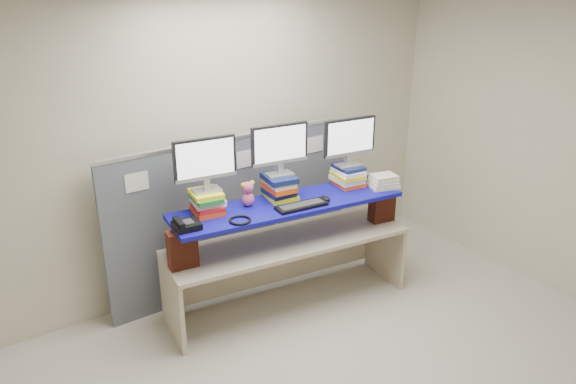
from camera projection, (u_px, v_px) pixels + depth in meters
room at (368, 215)px, 3.76m from camera, size 5.00×4.00×2.80m
cubicle_partition at (237, 213)px, 5.35m from camera, size 2.60×0.06×1.53m
desk at (288, 253)px, 5.08m from camera, size 2.29×0.94×0.68m
brick_pier_left at (182, 249)px, 4.52m from camera, size 0.25×0.16×0.32m
brick_pier_right at (382, 205)px, 5.35m from camera, size 0.25×0.16×0.32m
blue_board at (288, 205)px, 4.91m from camera, size 2.14×0.80×0.04m
book_stack_left at (207, 202)px, 4.67m from camera, size 0.30×0.32×0.19m
book_stack_center at (279, 187)px, 4.95m from camera, size 0.31×0.33×0.22m
book_stack_right at (348, 176)px, 5.26m from camera, size 0.29×0.32×0.19m
monitor_left at (205, 161)px, 4.54m from camera, size 0.52×0.18×0.46m
monitor_center at (280, 147)px, 4.81m from camera, size 0.52×0.18×0.46m
monitor_right at (350, 139)px, 5.13m from camera, size 0.52×0.18×0.46m
keyboard at (301, 206)px, 4.80m from camera, size 0.47×0.20×0.03m
mouse at (325, 198)px, 4.95m from camera, size 0.11×0.13×0.03m
desk_phone at (186, 225)px, 4.40m from camera, size 0.22×0.20×0.09m
headset at (240, 220)px, 4.54m from camera, size 0.19×0.19×0.02m
plush_toy at (248, 194)px, 4.79m from camera, size 0.13×0.10×0.22m
binder_stack at (384, 181)px, 5.22m from camera, size 0.30×0.27×0.12m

